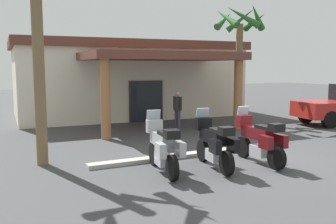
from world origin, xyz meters
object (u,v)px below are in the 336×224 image
motorcycle_black (215,144)px  motorcycle_maroon (260,140)px  motel_building (127,78)px  pedestrian (178,107)px  motorcycle_silver (163,147)px  palm_tree_near_portico (240,35)px

motorcycle_black → motorcycle_maroon: 1.49m
motel_building → pedestrian: size_ratio=7.33×
motorcycle_silver → motorcycle_black: same height
motorcycle_black → palm_tree_near_portico: bearing=-32.9°
motel_building → pedestrian: (0.12, -6.22, -1.12)m
motorcycle_maroon → pedestrian: pedestrian is taller
motorcycle_maroon → pedestrian: size_ratio=1.26×
motorcycle_black → motorcycle_maroon: same height
motorcycle_silver → motorcycle_black: size_ratio=1.00×
palm_tree_near_portico → motorcycle_silver: bearing=-138.0°
motorcycle_black → pedestrian: size_ratio=1.25×
palm_tree_near_portico → pedestrian: bearing=-166.7°
pedestrian → motorcycle_maroon: bearing=69.1°
motorcycle_silver → pedestrian: pedestrian is taller
motorcycle_black → palm_tree_near_portico: size_ratio=0.37×
palm_tree_near_portico → motorcycle_maroon: bearing=-122.4°
motel_building → motorcycle_maroon: motel_building is taller
pedestrian → palm_tree_near_portico: (4.03, 0.96, 3.36)m
motorcycle_maroon → motel_building: bearing=0.1°
motel_building → motorcycle_maroon: 12.44m
pedestrian → motel_building: bearing=-105.4°
motel_building → palm_tree_near_portico: palm_tree_near_portico is taller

